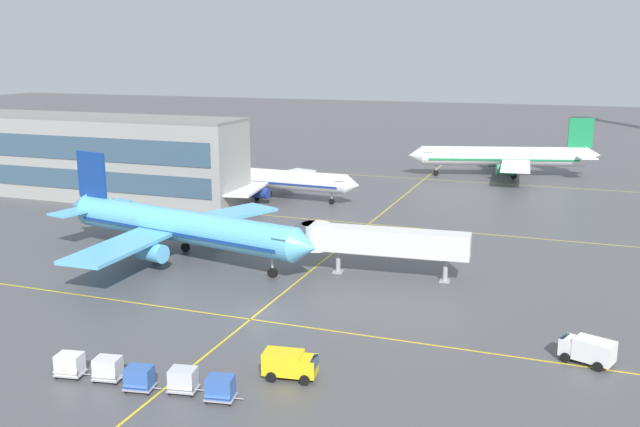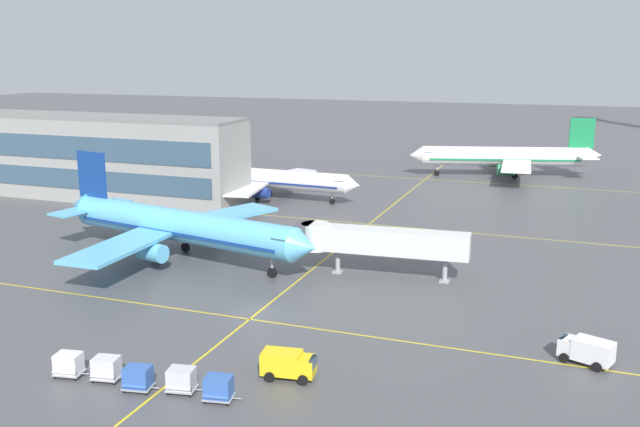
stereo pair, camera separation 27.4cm
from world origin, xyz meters
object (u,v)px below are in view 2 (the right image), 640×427
object	(u,v)px
airliner_front_gate	(178,226)
baggage_cart_row_fifth	(218,388)
baggage_cart_row_leftmost	(68,364)
service_truck_red_van	(289,364)
baggage_cart_row_middle	(138,378)
airliner_third_row	(506,157)
baggage_cart_row_fourth	(181,380)
baggage_cart_row_second	(106,368)
jet_bridge	(369,240)
service_truck_catering	(586,350)
airliner_second_row	(270,179)

from	to	relation	value
airliner_front_gate	baggage_cart_row_fifth	xyz separation A→B (m)	(21.53, -29.90, -3.11)
baggage_cart_row_fifth	baggage_cart_row_leftmost	bearing A→B (deg)	-177.49
service_truck_red_van	baggage_cart_row_middle	bearing A→B (deg)	-149.24
airliner_third_row	baggage_cart_row_fourth	size ratio (longest dim) A/B	13.21
baggage_cart_row_second	jet_bridge	distance (m)	33.87
airliner_front_gate	baggage_cart_row_fifth	bearing A→B (deg)	-54.24
airliner_front_gate	service_truck_catering	xyz separation A→B (m)	(46.24, -14.13, -2.93)
service_truck_red_van	service_truck_catering	size ratio (longest dim) A/B	0.97
airliner_front_gate	baggage_cart_row_fifth	size ratio (longest dim) A/B	13.51
baggage_cart_row_fifth	jet_bridge	xyz separation A→B (m)	(1.89, 31.60, 3.06)
service_truck_red_van	service_truck_catering	distance (m)	23.91
airliner_third_row	baggage_cart_row_fifth	world-z (taller)	airliner_third_row
airliner_third_row	airliner_second_row	bearing A→B (deg)	-134.20
baggage_cart_row_fourth	airliner_front_gate	bearing A→B (deg)	121.71
baggage_cart_row_middle	baggage_cart_row_fourth	size ratio (longest dim) A/B	1.00
airliner_second_row	baggage_cart_row_middle	xyz separation A→B (m)	(19.63, -67.04, -2.44)
airliner_third_row	baggage_cart_row_fourth	distance (m)	103.66
airliner_front_gate	baggage_cart_row_second	bearing A→B (deg)	-68.25
service_truck_catering	baggage_cart_row_leftmost	world-z (taller)	service_truck_catering
airliner_front_gate	baggage_cart_row_fifth	distance (m)	36.97
service_truck_catering	baggage_cart_row_middle	size ratio (longest dim) A/B	1.57
baggage_cart_row_fourth	baggage_cart_row_fifth	world-z (taller)	same
service_truck_red_van	baggage_cart_row_leftmost	xyz separation A→B (m)	(-16.04, -5.66, -0.17)
baggage_cart_row_second	baggage_cart_row_fourth	distance (m)	6.37
airliner_second_row	baggage_cart_row_leftmost	size ratio (longest dim) A/B	11.36
baggage_cart_row_fourth	baggage_cart_row_fifth	distance (m)	3.19
service_truck_catering	baggage_cart_row_fifth	distance (m)	29.31
baggage_cart_row_leftmost	baggage_cart_row_second	world-z (taller)	same
airliner_third_row	service_truck_red_van	xyz separation A→B (m)	(-6.32, -97.92, -2.89)
baggage_cart_row_fifth	jet_bridge	distance (m)	31.81
service_truck_red_van	baggage_cart_row_fifth	world-z (taller)	service_truck_red_van
airliner_third_row	baggage_cart_row_fifth	size ratio (longest dim) A/B	13.21
baggage_cart_row_fifth	jet_bridge	world-z (taller)	jet_bridge
service_truck_red_van	baggage_cart_row_middle	size ratio (longest dim) A/B	1.52
airliner_front_gate	baggage_cart_row_middle	world-z (taller)	airliner_front_gate
airliner_second_row	baggage_cart_row_middle	bearing A→B (deg)	-73.68
airliner_second_row	service_truck_red_van	bearing A→B (deg)	-64.44
airliner_front_gate	service_truck_catering	world-z (taller)	airliner_front_gate
service_truck_catering	baggage_cart_row_fifth	bearing A→B (deg)	-147.46
service_truck_catering	baggage_cart_row_fourth	size ratio (longest dim) A/B	1.57
baggage_cart_row_fourth	airliner_second_row	bearing A→B (deg)	109.02
baggage_cart_row_second	baggage_cart_row_middle	xyz separation A→B (m)	(3.18, -0.53, 0.00)
baggage_cart_row_second	jet_bridge	xyz separation A→B (m)	(11.44, 31.73, 3.06)
baggage_cart_row_leftmost	baggage_cart_row_second	size ratio (longest dim) A/B	1.00
airliner_second_row	service_truck_red_van	distance (m)	67.97
airliner_third_row	baggage_cart_row_second	bearing A→B (deg)	-100.53
baggage_cart_row_fourth	jet_bridge	xyz separation A→B (m)	(5.07, 31.40, 3.06)
airliner_second_row	baggage_cart_row_fourth	size ratio (longest dim) A/B	11.36
airliner_third_row	jet_bridge	bearing A→B (deg)	-96.18
baggage_cart_row_fourth	airliner_third_row	bearing A→B (deg)	82.90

